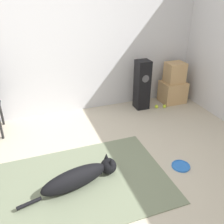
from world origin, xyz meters
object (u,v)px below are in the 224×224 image
(cardboard_box_upper, at_px, (175,72))
(tennis_ball_near_speaker, at_px, (156,107))
(cardboard_box_lower, at_px, (173,92))
(floor_speaker, at_px, (142,85))
(tennis_ball_by_boxes, at_px, (164,106))
(frisbee, at_px, (181,166))
(dog, at_px, (80,177))

(cardboard_box_upper, relative_size, tennis_ball_near_speaker, 5.67)
(cardboard_box_lower, xyz_separation_m, floor_speaker, (-0.69, -0.03, 0.25))
(cardboard_box_lower, xyz_separation_m, tennis_ball_near_speaker, (-0.43, -0.17, -0.17))
(tennis_ball_near_speaker, bearing_deg, floor_speaker, 152.70)
(cardboard_box_lower, bearing_deg, tennis_ball_by_boxes, -143.93)
(frisbee, height_order, cardboard_box_upper, cardboard_box_upper)
(cardboard_box_upper, bearing_deg, tennis_ball_by_boxes, -143.70)
(floor_speaker, xyz_separation_m, tennis_ball_near_speaker, (0.26, -0.13, -0.41))
(cardboard_box_upper, distance_m, tennis_ball_near_speaker, 0.72)
(cardboard_box_upper, bearing_deg, cardboard_box_lower, -103.84)
(dog, bearing_deg, cardboard_box_lower, 36.24)
(cardboard_box_upper, relative_size, floor_speaker, 0.42)
(dog, height_order, cardboard_box_lower, cardboard_box_lower)
(tennis_ball_by_boxes, bearing_deg, dog, -143.73)
(tennis_ball_by_boxes, xyz_separation_m, tennis_ball_near_speaker, (-0.15, 0.04, 0.00))
(dog, height_order, floor_speaker, floor_speaker)
(floor_speaker, xyz_separation_m, tennis_ball_by_boxes, (0.40, -0.17, -0.41))
(dog, distance_m, tennis_ball_by_boxes, 2.41)
(cardboard_box_lower, relative_size, tennis_ball_by_boxes, 6.83)
(tennis_ball_by_boxes, height_order, tennis_ball_near_speaker, same)
(floor_speaker, distance_m, tennis_ball_by_boxes, 0.60)
(cardboard_box_lower, distance_m, tennis_ball_near_speaker, 0.49)
(tennis_ball_by_boxes, distance_m, tennis_ball_near_speaker, 0.15)
(dog, xyz_separation_m, tennis_ball_by_boxes, (1.94, 1.43, -0.10))
(floor_speaker, bearing_deg, tennis_ball_near_speaker, -27.30)
(frisbee, relative_size, floor_speaker, 0.26)
(dog, relative_size, tennis_ball_by_boxes, 17.73)
(floor_speaker, relative_size, tennis_ball_by_boxes, 13.57)
(tennis_ball_near_speaker, bearing_deg, cardboard_box_lower, 21.04)
(cardboard_box_upper, height_order, tennis_ball_by_boxes, cardboard_box_upper)
(floor_speaker, bearing_deg, cardboard_box_lower, 2.72)
(cardboard_box_lower, bearing_deg, floor_speaker, -177.28)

